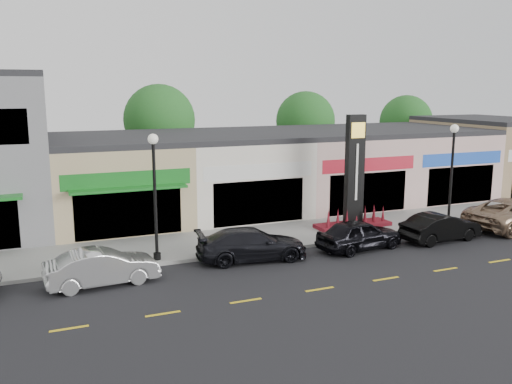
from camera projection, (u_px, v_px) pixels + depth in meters
ground at (346, 258)px, 24.31m from camera, size 120.00×120.00×0.00m
sidewalk at (302, 233)px, 28.25m from camera, size 52.00×4.30×0.15m
curb at (323, 244)px, 26.20m from camera, size 52.00×0.20×0.15m
shop_beige at (114, 178)px, 31.10m from camera, size 7.00×10.85×4.80m
shop_cream at (229, 171)px, 33.72m from camera, size 7.00×10.01×4.80m
shop_pink_w at (327, 166)px, 36.34m from camera, size 7.00×10.01×4.80m
shop_pink_e at (412, 160)px, 38.96m from camera, size 7.00×10.01×4.80m
shop_tan at (487, 153)px, 41.53m from camera, size 7.00×10.01×5.30m
tree_rear_west at (159, 120)px, 39.56m from camera, size 5.20×5.20×7.83m
tree_rear_mid at (305, 121)px, 44.10m from camera, size 4.80×4.80×7.29m
tree_rear_east at (406, 121)px, 47.89m from camera, size 4.60×4.60×6.94m
lamp_west_near at (155, 184)px, 22.94m from camera, size 0.44×0.44×5.47m
lamp_east_near at (452, 165)px, 28.92m from camera, size 0.44×0.44×5.47m
pylon_sign at (354, 188)px, 28.82m from camera, size 4.20×1.30×6.00m
car_white_van at (102, 267)px, 20.83m from camera, size 1.83×4.38×1.41m
car_dark_sedan at (252, 244)px, 23.88m from camera, size 2.59×5.12×1.43m
car_black_sedan at (359, 235)px, 25.43m from camera, size 2.24×4.44×1.45m
car_black_conv at (441, 227)px, 26.88m from camera, size 1.81×4.35×1.40m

